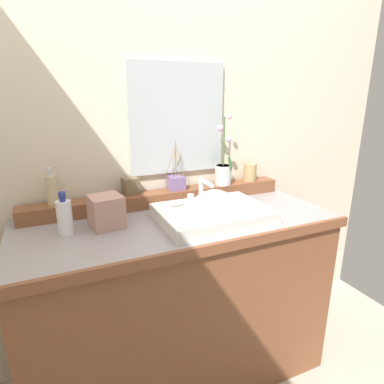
# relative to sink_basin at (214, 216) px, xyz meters

# --- Properties ---
(floor) EXTENTS (2.98, 3.76, 0.10)m
(floor) POSITION_rel_sink_basin_xyz_m (-0.14, 0.08, -0.94)
(floor) COLOR #BDB3A1
(floor) RESTS_ON ground
(wall_back) EXTENTS (2.98, 0.20, 2.49)m
(wall_back) POSITION_rel_sink_basin_xyz_m (-0.14, 0.48, 0.36)
(wall_back) COLOR beige
(wall_back) RESTS_ON ground
(vanity_cabinet) EXTENTS (1.43, 0.60, 0.87)m
(vanity_cabinet) POSITION_rel_sink_basin_xyz_m (-0.14, 0.08, -0.45)
(vanity_cabinet) COLOR brown
(vanity_cabinet) RESTS_ON ground
(back_ledge) EXTENTS (1.35, 0.10, 0.07)m
(back_ledge) POSITION_rel_sink_basin_xyz_m (-0.14, 0.31, 0.01)
(back_ledge) COLOR brown
(back_ledge) RESTS_ON vanity_cabinet
(sink_basin) EXTENTS (0.49, 0.36, 0.28)m
(sink_basin) POSITION_rel_sink_basin_xyz_m (0.00, 0.00, 0.00)
(sink_basin) COLOR white
(sink_basin) RESTS_ON vanity_cabinet
(soap_bar) EXTENTS (0.07, 0.04, 0.02)m
(soap_bar) POSITION_rel_sink_basin_xyz_m (-0.13, 0.11, 0.05)
(soap_bar) COLOR beige
(soap_bar) RESTS_ON sink_basin
(potted_plant) EXTENTS (0.09, 0.10, 0.38)m
(potted_plant) POSITION_rel_sink_basin_xyz_m (0.21, 0.29, 0.13)
(potted_plant) COLOR silver
(potted_plant) RESTS_ON back_ledge
(soap_dispenser) EXTENTS (0.05, 0.05, 0.17)m
(soap_dispenser) POSITION_rel_sink_basin_xyz_m (-0.65, 0.32, 0.12)
(soap_dispenser) COLOR beige
(soap_dispenser) RESTS_ON back_ledge
(tumbler_cup) EXTENTS (0.07, 0.07, 0.10)m
(tumbler_cup) POSITION_rel_sink_basin_xyz_m (0.39, 0.31, 0.10)
(tumbler_cup) COLOR tan
(tumbler_cup) RESTS_ON back_ledge
(reed_diffuser) EXTENTS (0.10, 0.08, 0.25)m
(reed_diffuser) POSITION_rel_sink_basin_xyz_m (-0.06, 0.31, 0.08)
(reed_diffuser) COLOR slate
(reed_diffuser) RESTS_ON back_ledge
(trinket_box) EXTENTS (0.08, 0.07, 0.08)m
(trinket_box) POSITION_rel_sink_basin_xyz_m (-0.29, 0.33, 0.09)
(trinket_box) COLOR brown
(trinket_box) RESTS_ON back_ledge
(lotion_bottle) EXTENTS (0.06, 0.06, 0.18)m
(lotion_bottle) POSITION_rel_sink_basin_xyz_m (-0.62, 0.12, 0.05)
(lotion_bottle) COLOR white
(lotion_bottle) RESTS_ON vanity_cabinet
(tissue_box) EXTENTS (0.15, 0.15, 0.14)m
(tissue_box) POSITION_rel_sink_basin_xyz_m (-0.45, 0.12, 0.05)
(tissue_box) COLOR tan
(tissue_box) RESTS_ON vanity_cabinet
(mirror) EXTENTS (0.51, 0.02, 0.55)m
(mirror) POSITION_rel_sink_basin_xyz_m (-0.03, 0.37, 0.40)
(mirror) COLOR silver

